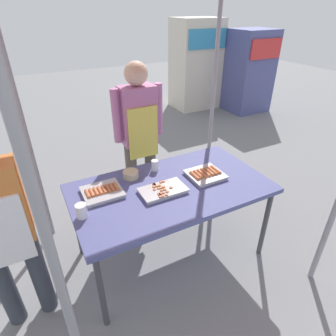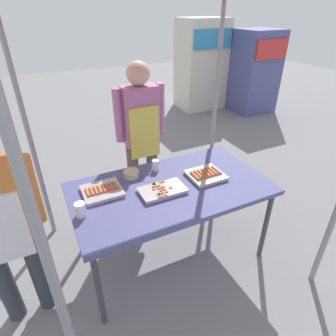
# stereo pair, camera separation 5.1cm
# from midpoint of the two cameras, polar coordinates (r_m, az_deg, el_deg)

# --- Properties ---
(ground_plane) EXTENTS (18.00, 18.00, 0.00)m
(ground_plane) POSITION_cam_midpoint_polar(r_m,az_deg,el_deg) (2.81, 1.01, -16.58)
(ground_plane) COLOR slate
(stall_table) EXTENTS (1.60, 0.90, 0.75)m
(stall_table) POSITION_cam_midpoint_polar(r_m,az_deg,el_deg) (2.35, 1.17, -4.84)
(stall_table) COLOR #4C518C
(stall_table) RESTS_ON ground
(tray_grilled_sausages) EXTENTS (0.29, 0.28, 0.05)m
(tray_grilled_sausages) POSITION_cam_midpoint_polar(r_m,az_deg,el_deg) (2.45, 8.18, -1.37)
(tray_grilled_sausages) COLOR #ADADB2
(tray_grilled_sausages) RESTS_ON stall_table
(tray_meat_skewers) EXTENTS (0.37, 0.21, 0.04)m
(tray_meat_skewers) POSITION_cam_midpoint_polar(r_m,az_deg,el_deg) (2.24, -0.49, -4.51)
(tray_meat_skewers) COLOR #ADADB2
(tray_meat_skewers) RESTS_ON stall_table
(tray_pork_links) EXTENTS (0.30, 0.28, 0.05)m
(tray_pork_links) POSITION_cam_midpoint_polar(r_m,az_deg,el_deg) (2.28, -12.47, -4.50)
(tray_pork_links) COLOR #ADADB2
(tray_pork_links) RESTS_ON stall_table
(condiment_bowl) EXTENTS (0.13, 0.13, 0.06)m
(condiment_bowl) POSITION_cam_midpoint_polar(r_m,az_deg,el_deg) (2.44, -6.83, -1.18)
(condiment_bowl) COLOR #BFB28C
(condiment_bowl) RESTS_ON stall_table
(drink_cup_near_edge) EXTENTS (0.06, 0.06, 0.10)m
(drink_cup_near_edge) POSITION_cam_midpoint_polar(r_m,az_deg,el_deg) (2.52, -1.84, 0.60)
(drink_cup_near_edge) COLOR white
(drink_cup_near_edge) RESTS_ON stall_table
(drink_cup_by_wok) EXTENTS (0.08, 0.08, 0.10)m
(drink_cup_by_wok) POSITION_cam_midpoint_polar(r_m,az_deg,el_deg) (2.08, -16.50, -8.01)
(drink_cup_by_wok) COLOR white
(drink_cup_by_wok) RESTS_ON stall_table
(vendor_woman) EXTENTS (0.52, 0.23, 1.61)m
(vendor_woman) POSITION_cam_midpoint_polar(r_m,az_deg,el_deg) (2.87, -4.95, 7.72)
(vendor_woman) COLOR #595147
(vendor_woman) RESTS_ON ground
(customer_nearby) EXTENTS (0.52, 0.22, 1.49)m
(customer_nearby) POSITION_cam_midpoint_polar(r_m,az_deg,el_deg) (2.05, -29.96, -9.46)
(customer_nearby) COLOR #333842
(customer_nearby) RESTS_ON ground
(neighbor_stall_left) EXTENTS (0.95, 0.78, 1.81)m
(neighbor_stall_left) POSITION_cam_midpoint_polar(r_m,az_deg,el_deg) (6.48, 6.92, 19.91)
(neighbor_stall_left) COLOR beige
(neighbor_stall_left) RESTS_ON ground
(neighbor_stall_right) EXTENTS (0.82, 0.75, 1.62)m
(neighbor_stall_right) POSITION_cam_midpoint_polar(r_m,az_deg,el_deg) (6.45, 17.31, 17.96)
(neighbor_stall_right) COLOR #4C518C
(neighbor_stall_right) RESTS_ON ground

